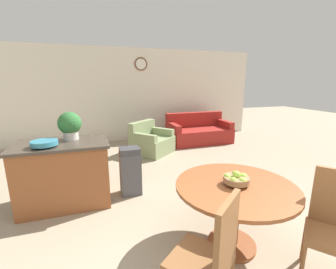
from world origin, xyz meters
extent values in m
cube|color=silver|center=(0.00, 5.95, 1.35)|extent=(8.00, 0.06, 2.70)
cylinder|color=brown|center=(0.36, 5.91, 2.24)|extent=(0.38, 0.02, 0.38)
cylinder|color=white|center=(0.36, 5.89, 2.24)|extent=(0.30, 0.01, 0.30)
cylinder|color=brown|center=(0.30, 0.97, 0.02)|extent=(0.52, 0.52, 0.04)
cylinder|color=brown|center=(0.30, 0.97, 0.36)|extent=(0.12, 0.12, 0.65)
cylinder|color=brown|center=(0.30, 0.97, 0.71)|extent=(1.23, 1.23, 0.03)
cylinder|color=brown|center=(-0.33, 0.71, 0.21)|extent=(0.04, 0.04, 0.43)
cube|color=brown|center=(-0.36, 0.44, 0.45)|extent=(0.59, 0.59, 0.05)
cube|color=brown|center=(-0.24, 0.29, 0.75)|extent=(0.33, 0.27, 0.53)
cylinder|color=brown|center=(0.56, 0.34, 0.21)|extent=(0.04, 0.04, 0.43)
cylinder|color=brown|center=(0.86, 0.58, 0.21)|extent=(0.04, 0.04, 0.43)
cube|color=brown|center=(0.83, 0.31, 0.45)|extent=(0.59, 0.59, 0.05)
cylinder|color=olive|center=(0.30, 0.97, 0.74)|extent=(0.10, 0.10, 0.03)
cylinder|color=olive|center=(0.30, 0.97, 0.78)|extent=(0.26, 0.26, 0.06)
sphere|color=#99C142|center=(0.39, 0.98, 0.80)|extent=(0.08, 0.08, 0.08)
sphere|color=#99C142|center=(0.34, 1.05, 0.80)|extent=(0.08, 0.08, 0.08)
sphere|color=#99C142|center=(0.22, 1.02, 0.80)|extent=(0.08, 0.08, 0.08)
sphere|color=#99C142|center=(0.23, 0.92, 0.80)|extent=(0.08, 0.08, 0.08)
sphere|color=#99C142|center=(0.31, 0.89, 0.80)|extent=(0.08, 0.08, 0.08)
sphere|color=#99C142|center=(0.30, 0.97, 0.83)|extent=(0.08, 0.08, 0.08)
cube|color=brown|center=(-1.49, 2.51, 0.44)|extent=(1.19, 0.73, 0.89)
cube|color=#42382D|center=(-1.49, 2.51, 0.91)|extent=(1.25, 0.79, 0.04)
cylinder|color=teal|center=(-1.67, 2.34, 0.94)|extent=(0.11, 0.11, 0.02)
cylinder|color=teal|center=(-1.67, 2.34, 0.98)|extent=(0.33, 0.33, 0.06)
cylinder|color=beige|center=(-1.38, 2.65, 0.99)|extent=(0.21, 0.21, 0.12)
sphere|color=#2D6B33|center=(-1.38, 2.65, 1.17)|extent=(0.33, 0.33, 0.33)
cube|color=#47474C|center=(-0.55, 2.51, 0.33)|extent=(0.31, 0.27, 0.67)
cube|color=#3C3C41|center=(-0.55, 2.51, 0.71)|extent=(0.30, 0.26, 0.09)
cube|color=maroon|center=(1.85, 4.97, 0.21)|extent=(1.79, 0.96, 0.42)
cube|color=maroon|center=(1.84, 5.33, 0.63)|extent=(1.78, 0.23, 0.42)
cube|color=maroon|center=(1.04, 4.96, 0.31)|extent=(0.17, 0.86, 0.61)
cube|color=maroon|center=(2.66, 4.98, 0.31)|extent=(0.17, 0.86, 0.61)
cube|color=gray|center=(0.29, 4.42, 0.20)|extent=(1.21, 1.20, 0.40)
cube|color=gray|center=(0.09, 4.67, 0.59)|extent=(0.80, 0.72, 0.38)
cube|color=gray|center=(0.00, 4.18, 0.29)|extent=(0.58, 0.65, 0.57)
cube|color=gray|center=(0.58, 4.67, 0.29)|extent=(0.58, 0.65, 0.57)
camera|label=1|loc=(-1.02, -0.82, 1.76)|focal=24.00mm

